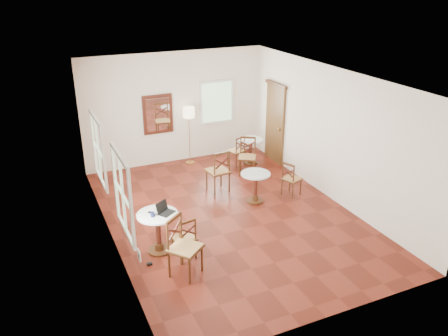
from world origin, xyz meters
name	(u,v)px	position (x,y,z in m)	size (l,w,h in m)	color
ground	(230,215)	(0.00, 0.00, 0.00)	(7.00, 7.00, 0.00)	maroon
room_shell	(222,129)	(-0.06, 0.27, 1.89)	(5.02, 7.02, 3.01)	white
cafe_table_near	(158,228)	(-1.79, -0.71, 0.49)	(0.76, 0.76, 0.80)	#4C2913
cafe_table_mid	(255,184)	(0.81, 0.36, 0.44)	(0.67, 0.67, 0.71)	#4C2913
cafe_table_back	(251,149)	(1.76, 2.45, 0.43)	(0.66, 0.66, 0.70)	#4C2913
chair_near_a	(184,238)	(-1.42, -1.11, 0.42)	(0.44, 0.44, 0.84)	#4C2913
chair_near_b	(184,247)	(-1.59, -1.56, 0.54)	(0.70, 0.70, 1.08)	#4C2913
chair_mid_a	(218,171)	(0.26, 1.21, 0.53)	(0.54, 0.54, 1.06)	#4C2913
chair_mid_b	(291,179)	(1.73, 0.32, 0.42)	(0.50, 0.50, 0.84)	#4C2913
chair_back_a	(237,151)	(1.36, 2.49, 0.42)	(0.49, 0.49, 0.84)	#4C2913
chair_back_b	(247,156)	(1.36, 1.86, 0.48)	(0.61, 0.61, 0.97)	#4C2913
floor_lamp	(189,116)	(0.25, 3.15, 1.34)	(0.31, 0.31, 1.58)	#BF8C3F
laptop	(165,210)	(-1.65, -0.73, 0.85)	(0.37, 0.36, 0.21)	black
mouse	(150,212)	(-1.90, -0.63, 0.82)	(0.08, 0.05, 0.03)	black
navy_mug	(153,214)	(-1.89, -0.78, 0.84)	(0.11, 0.08, 0.09)	black
water_glass	(155,212)	(-1.82, -0.71, 0.85)	(0.06, 0.06, 0.10)	white
power_adapter	(149,264)	(-2.08, -1.07, 0.02)	(0.10, 0.06, 0.04)	black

